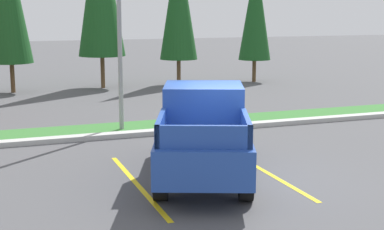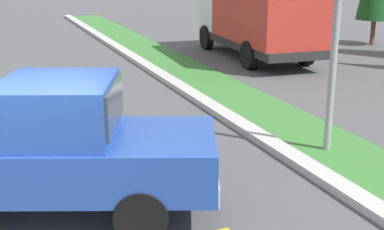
# 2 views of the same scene
# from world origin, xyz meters

# --- Properties ---
(parking_line_near) EXTENTS (0.12, 4.80, 0.01)m
(parking_line_near) POSITION_xyz_m (-2.20, 0.30, 0.00)
(parking_line_near) COLOR yellow
(parking_line_near) RESTS_ON ground
(curb_strip) EXTENTS (56.00, 0.40, 0.15)m
(curb_strip) POSITION_xyz_m (0.00, 5.00, 0.07)
(curb_strip) COLOR #B2B2AD
(curb_strip) RESTS_ON ground
(grass_median) EXTENTS (56.00, 1.80, 0.06)m
(grass_median) POSITION_xyz_m (0.00, 6.10, 0.03)
(grass_median) COLOR #387533
(grass_median) RESTS_ON ground
(pickup_truck_main) EXTENTS (3.65, 5.55, 2.10)m
(pickup_truck_main) POSITION_xyz_m (-0.63, 0.35, 1.04)
(pickup_truck_main) COLOR black
(pickup_truck_main) RESTS_ON ground
(cargo_truck_distant) EXTENTS (6.93, 2.85, 3.40)m
(cargo_truck_distant) POSITION_xyz_m (-10.65, 9.45, 1.85)
(cargo_truck_distant) COLOR black
(cargo_truck_distant) RESTS_ON ground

